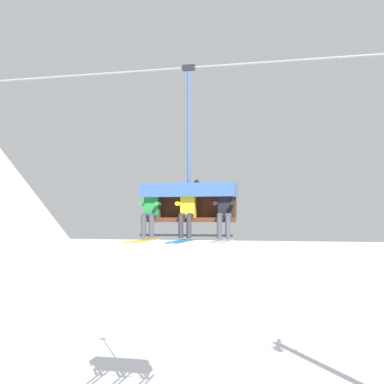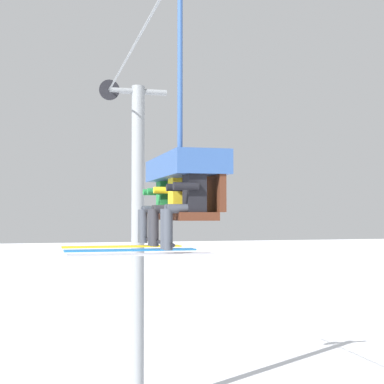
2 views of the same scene
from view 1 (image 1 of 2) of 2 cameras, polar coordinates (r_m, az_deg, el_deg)
The scene contains 5 objects.
lift_cable at distance 11.25m, azimuth -2.38°, elevation 14.37°, with size 18.09×0.05×0.05m.
chairlift_chair at distance 10.72m, azimuth -0.31°, elevation -0.40°, with size 2.09×0.74×3.83m.
skier_green at distance 10.72m, azimuth -4.94°, elevation -2.15°, with size 0.46×1.70×1.23m.
skier_yellow at distance 10.50m, azimuth -0.55°, elevation -2.03°, with size 0.48×1.70×1.34m.
skier_black at distance 10.34m, azimuth 3.94°, elevation -2.12°, with size 0.46×1.70×1.23m.
Camera 1 is at (3.75, -11.17, 5.38)m, focal length 45.00 mm.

